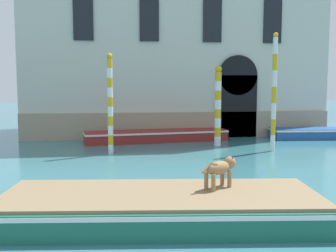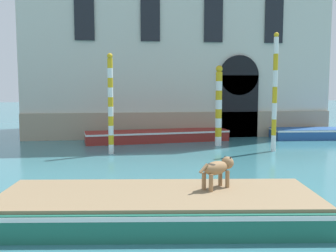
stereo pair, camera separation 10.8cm
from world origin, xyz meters
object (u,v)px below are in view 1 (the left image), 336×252
dog_on_deck (220,168)px  mooring_pole_0 (274,92)px  boat_moored_far (332,133)px  mooring_pole_1 (110,104)px  boat_moored_near_palazzo (157,136)px  mooring_pole_2 (218,105)px  boat_foreground (161,205)px

dog_on_deck → mooring_pole_0: size_ratio=0.18×
boat_moored_far → mooring_pole_1: (-10.58, -2.85, 1.62)m
mooring_pole_1 → dog_on_deck: bearing=-73.2°
dog_on_deck → boat_moored_near_palazzo: dog_on_deck is taller
dog_on_deck → mooring_pole_0: 8.20m
boat_moored_far → mooring_pole_2: (-6.11, -1.46, 1.45)m
mooring_pole_0 → boat_moored_far: bearing=35.5°
dog_on_deck → boat_moored_near_palazzo: (-0.13, 10.24, -0.68)m
boat_moored_near_palazzo → mooring_pole_2: mooring_pole_2 is taller
boat_moored_near_palazzo → boat_foreground: bearing=-102.8°
mooring_pole_1 → boat_moored_near_palazzo: bearing=55.5°
dog_on_deck → boat_moored_far: bearing=17.0°
mooring_pole_2 → boat_moored_far: bearing=13.4°
dog_on_deck → boat_moored_far: dog_on_deck is taller
boat_foreground → boat_moored_near_palazzo: size_ratio=0.97×
boat_moored_near_palazzo → mooring_pole_1: bearing=-131.3°
dog_on_deck → mooring_pole_1: mooring_pole_1 is taller
mooring_pole_1 → mooring_pole_2: mooring_pole_1 is taller
boat_foreground → mooring_pole_2: (3.51, 8.81, 1.42)m
dog_on_deck → mooring_pole_2: mooring_pole_2 is taller
dog_on_deck → mooring_pole_1: 7.62m
boat_moored_far → mooring_pole_2: size_ratio=1.80×
boat_foreground → mooring_pole_2: 9.59m
mooring_pole_1 → mooring_pole_2: (4.48, 1.40, -0.17)m
boat_moored_near_palazzo → mooring_pole_2: 3.24m
boat_foreground → mooring_pole_0: bearing=60.2°
boat_moored_near_palazzo → mooring_pole_1: 3.98m
dog_on_deck → mooring_pole_1: size_ratio=0.22×
mooring_pole_0 → mooring_pole_1: (-6.24, 0.24, -0.41)m
boat_moored_near_palazzo → mooring_pole_1: mooring_pole_1 is taller
boat_moored_far → mooring_pole_1: bearing=-160.5°
boat_moored_far → mooring_pole_0: mooring_pole_0 is taller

